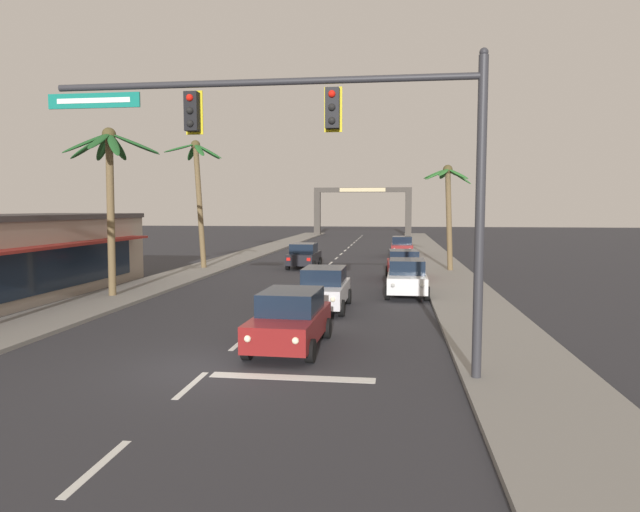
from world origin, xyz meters
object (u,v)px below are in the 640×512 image
at_px(sedan_oncoming_far, 304,255).
at_px(sedan_parked_far_kerb, 404,265).
at_px(traffic_signal_mast, 342,146).
at_px(sedan_third_in_queue, 324,288).
at_px(sedan_parked_mid_kerb, 407,277).
at_px(palm_left_second, 110,172).
at_px(palm_left_third, 197,179).
at_px(town_gateway_arch, 362,205).
at_px(sedan_parked_nearest_kerb, 402,246).
at_px(sedan_lead_at_stop_bar, 290,319).
at_px(palm_right_third, 448,195).

relative_size(sedan_oncoming_far, sedan_parked_far_kerb, 0.99).
bearing_deg(traffic_signal_mast, sedan_third_in_queue, 99.62).
bearing_deg(sedan_parked_mid_kerb, sedan_third_in_queue, -130.07).
bearing_deg(palm_left_second, palm_left_third, 91.32).
bearing_deg(town_gateway_arch, sedan_third_in_queue, -88.28).
bearing_deg(sedan_parked_far_kerb, sedan_parked_nearest_kerb, 89.49).
xyz_separation_m(traffic_signal_mast, sedan_parked_far_kerb, (1.80, 18.88, -4.64)).
xyz_separation_m(sedan_third_in_queue, sedan_oncoming_far, (-3.25, 15.30, 0.00)).
distance_m(sedan_oncoming_far, sedan_parked_mid_kerb, 13.07).
bearing_deg(sedan_parked_nearest_kerb, town_gateway_arch, 98.53).
bearing_deg(palm_left_second, sedan_lead_at_stop_bar, -39.42).
distance_m(sedan_parked_far_kerb, town_gateway_arch, 51.39).
height_order(sedan_parked_nearest_kerb, palm_left_second, palm_left_second).
height_order(traffic_signal_mast, sedan_parked_mid_kerb, traffic_signal_mast).
bearing_deg(sedan_parked_far_kerb, palm_left_third, 164.86).
bearing_deg(palm_left_third, palm_left_second, -88.68).
bearing_deg(town_gateway_arch, palm_left_second, -97.58).
bearing_deg(palm_right_third, palm_left_third, -177.95).
height_order(traffic_signal_mast, palm_right_third, traffic_signal_mast).
distance_m(sedan_lead_at_stop_bar, palm_left_third, 22.68).
bearing_deg(sedan_oncoming_far, palm_left_second, -115.08).
bearing_deg(town_gateway_arch, sedan_parked_mid_kerb, -84.74).
bearing_deg(town_gateway_arch, sedan_parked_far_kerb, -84.22).
bearing_deg(sedan_lead_at_stop_bar, sedan_parked_nearest_kerb, 83.43).
xyz_separation_m(sedan_parked_mid_kerb, sedan_parked_far_kerb, (-0.06, 5.78, 0.00)).
distance_m(sedan_lead_at_stop_bar, sedan_oncoming_far, 21.89).
relative_size(sedan_lead_at_stop_bar, sedan_oncoming_far, 1.01).
bearing_deg(palm_right_third, sedan_oncoming_far, 172.14).
distance_m(palm_left_second, palm_left_third, 11.97).
xyz_separation_m(sedan_third_in_queue, palm_left_third, (-10.00, 13.42, 5.07)).
height_order(sedan_lead_at_stop_bar, sedan_oncoming_far, same).
xyz_separation_m(sedan_oncoming_far, palm_left_third, (-6.75, -1.87, 5.07)).
bearing_deg(sedan_parked_mid_kerb, palm_left_third, 145.00).
height_order(sedan_parked_mid_kerb, palm_right_third, palm_right_third).
xyz_separation_m(sedan_lead_at_stop_bar, sedan_parked_mid_kerb, (3.59, 10.42, 0.00)).
bearing_deg(palm_right_third, palm_left_second, -141.65).
xyz_separation_m(sedan_oncoming_far, sedan_parked_far_kerb, (6.59, -5.48, 0.00)).
bearing_deg(sedan_lead_at_stop_bar, palm_left_second, 140.58).
distance_m(sedan_parked_nearest_kerb, palm_right_third, 12.41).
xyz_separation_m(sedan_lead_at_stop_bar, sedan_oncoming_far, (-3.06, 21.68, 0.00)).
bearing_deg(traffic_signal_mast, palm_right_third, 78.74).
bearing_deg(sedan_third_in_queue, sedan_parked_nearest_kerb, 82.22).
height_order(sedan_parked_far_kerb, town_gateway_arch, town_gateway_arch).
bearing_deg(town_gateway_arch, sedan_lead_at_stop_bar, -88.61).
distance_m(sedan_parked_nearest_kerb, town_gateway_arch, 35.96).
xyz_separation_m(sedan_lead_at_stop_bar, sedan_third_in_queue, (0.19, 6.38, 0.00)).
bearing_deg(town_gateway_arch, sedan_oncoming_far, -91.79).
xyz_separation_m(palm_left_third, palm_right_third, (16.13, 0.58, -1.04)).
xyz_separation_m(traffic_signal_mast, town_gateway_arch, (-3.36, 69.87, -0.97)).
xyz_separation_m(sedan_parked_mid_kerb, palm_left_third, (-13.40, 9.38, 5.07)).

